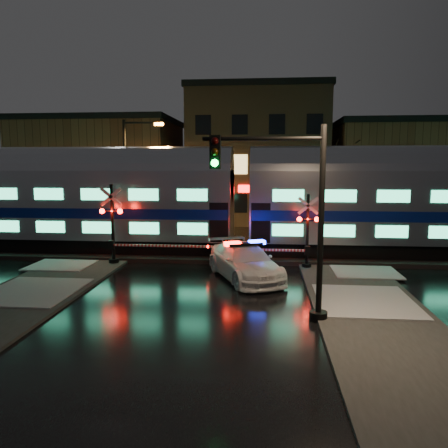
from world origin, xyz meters
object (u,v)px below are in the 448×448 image
at_px(police_car, 245,262).
at_px(crossing_signal_left, 119,232).
at_px(traffic_light, 290,219).
at_px(crossing_signal_right, 300,239).
at_px(streetlight, 129,173).

xyz_separation_m(police_car, crossing_signal_left, (-6.55, 2.07, 0.94)).
bearing_deg(traffic_light, crossing_signal_left, 140.59).
xyz_separation_m(police_car, traffic_light, (1.70, -5.24, 2.61)).
distance_m(crossing_signal_right, traffic_light, 7.59).
relative_size(crossing_signal_left, streetlight, 0.73).
xyz_separation_m(crossing_signal_left, traffic_light, (8.25, -7.31, 1.68)).
height_order(crossing_signal_right, streetlight, streetlight).
height_order(crossing_signal_right, crossing_signal_left, crossing_signal_left).
distance_m(crossing_signal_right, crossing_signal_left, 9.17).
bearing_deg(traffic_light, streetlight, 126.93).
height_order(police_car, crossing_signal_right, crossing_signal_right).
distance_m(crossing_signal_left, traffic_light, 11.15).
bearing_deg(police_car, crossing_signal_left, 138.42).
bearing_deg(crossing_signal_left, streetlight, 102.46).
relative_size(police_car, crossing_signal_right, 1.11).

